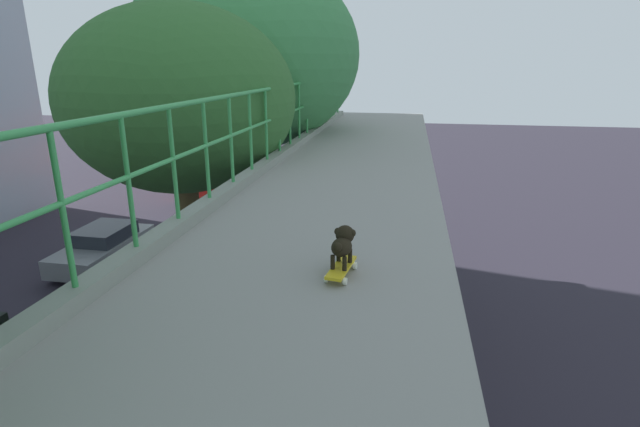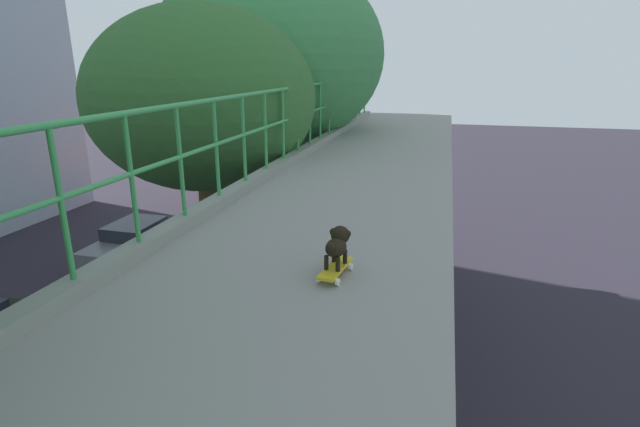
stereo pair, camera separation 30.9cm
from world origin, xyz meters
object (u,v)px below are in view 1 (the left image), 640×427
object	(u,v)px
car_blue_fifth	(147,308)
city_bus	(235,147)
toy_skateboard	(341,268)
car_grey_sixth	(104,246)
small_dog	(343,242)

from	to	relation	value
car_blue_fifth	city_bus	xyz separation A→B (m)	(-3.86, 17.71, 1.35)
car_blue_fifth	toy_skateboard	size ratio (longest dim) A/B	8.13
car_blue_fifth	toy_skateboard	bearing A→B (deg)	-48.58
car_blue_fifth	car_grey_sixth	distance (m)	5.54
city_bus	toy_skateboard	distance (m)	27.04
city_bus	car_blue_fifth	bearing A→B (deg)	-77.70
car_blue_fifth	small_dog	size ratio (longest dim) A/B	11.44
city_bus	car_grey_sixth	bearing A→B (deg)	-90.26
car_grey_sixth	toy_skateboard	distance (m)	15.76
toy_skateboard	car_blue_fifth	bearing A→B (deg)	131.42
toy_skateboard	small_dog	xyz separation A→B (m)	(0.00, 0.04, 0.21)
city_bus	toy_skateboard	size ratio (longest dim) A/B	23.14
toy_skateboard	small_dog	bearing A→B (deg)	83.51
toy_skateboard	car_grey_sixth	bearing A→B (deg)	132.77
car_blue_fifth	small_dog	xyz separation A→B (m)	(6.28, -7.07, 4.99)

